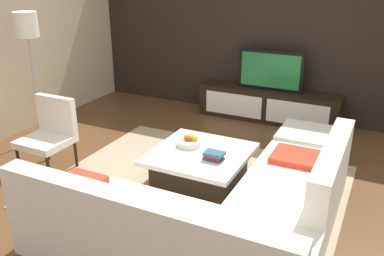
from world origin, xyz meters
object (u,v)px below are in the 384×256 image
ottoman (307,146)px  media_console (268,105)px  sectional_couch (217,218)px  coffee_table (200,166)px  book_stack (214,156)px  fruit_bowl (190,141)px  accent_chair_near (50,130)px  television (270,70)px  floor_lamp (27,34)px

ottoman → media_console: bearing=125.6°
sectional_couch → coffee_table: 1.15m
media_console → book_stack: 2.43m
fruit_bowl → accent_chair_near: bearing=-160.8°
television → ottoman: 1.61m
book_stack → floor_lamp: bearing=174.9°
media_console → ottoman: (0.87, -1.21, -0.05)m
media_console → accent_chair_near: 3.31m
floor_lamp → fruit_bowl: 2.57m
ottoman → fruit_bowl: bearing=-139.2°
television → fruit_bowl: (-0.28, -2.20, -0.38)m
ottoman → coffee_table: bearing=-131.6°
sectional_couch → floor_lamp: (-3.15, 1.09, 1.19)m
book_stack → fruit_bowl: bearing=150.9°
media_console → ottoman: 1.49m
accent_chair_near → television: bearing=63.5°
sectional_couch → coffee_table: (-0.62, 0.96, -0.08)m
floor_lamp → coffee_table: bearing=-2.9°
coffee_table → book_stack: 0.34m
ottoman → book_stack: 1.44m
accent_chair_near → ottoman: size_ratio=1.24×
coffee_table → floor_lamp: (-2.53, 0.13, 1.27)m
sectional_couch → fruit_bowl: (-0.80, 1.07, 0.15)m
coffee_table → accent_chair_near: accent_chair_near is taller
television → coffee_table: size_ratio=0.96×
accent_chair_near → floor_lamp: floor_lamp is taller
media_console → accent_chair_near: (-1.85, -2.74, 0.24)m
television → ottoman: bearing=-54.4°
sectional_couch → fruit_bowl: 1.34m
media_console → accent_chair_near: size_ratio=2.51×
sectional_couch → fruit_bowl: size_ratio=8.58×
television → fruit_bowl: size_ratio=3.61×
media_console → book_stack: bearing=-87.2°
ottoman → book_stack: book_stack is taller
fruit_bowl → book_stack: 0.45m
sectional_couch → ottoman: (0.35, 2.05, -0.09)m
accent_chair_near → floor_lamp: bearing=151.2°
coffee_table → book_stack: book_stack is taller
media_console → fruit_bowl: bearing=-97.2°
floor_lamp → fruit_bowl: floor_lamp is taller
television → coffee_table: bearing=-92.5°
television → coffee_table: 2.38m
accent_chair_near → ottoman: 3.13m
sectional_couch → floor_lamp: bearing=160.8°
media_console → television: bearing=90.0°
media_console → television: television is taller
sectional_couch → floor_lamp: size_ratio=1.37×
media_console → fruit_bowl: fruit_bowl is taller
ottoman → floor_lamp: bearing=-164.6°
television → coffee_table: television is taller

